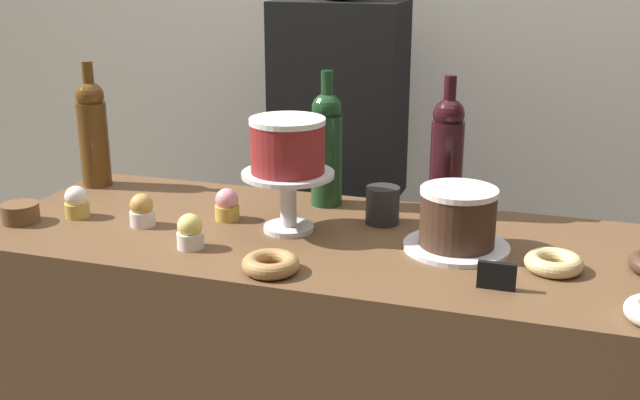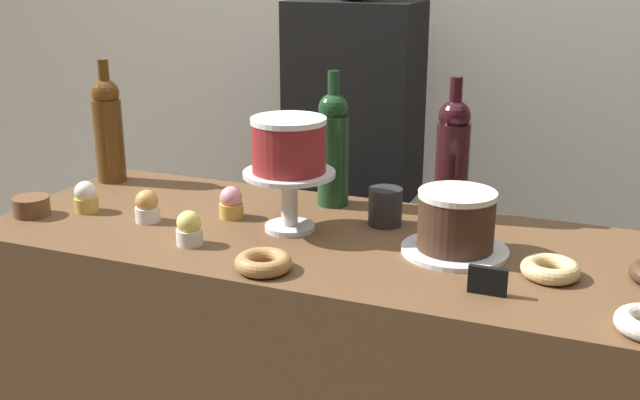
# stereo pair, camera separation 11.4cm
# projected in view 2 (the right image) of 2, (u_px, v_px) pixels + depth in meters

# --- Properties ---
(back_wall) EXTENTS (6.00, 0.05, 2.60)m
(back_wall) POSITION_uv_depth(u_px,v_px,m) (427.00, 30.00, 2.34)
(back_wall) COLOR #BCB7A8
(back_wall) RESTS_ON ground_plane
(cake_stand_pedestal) EXTENTS (0.20, 0.20, 0.13)m
(cake_stand_pedestal) POSITION_uv_depth(u_px,v_px,m) (289.00, 191.00, 1.69)
(cake_stand_pedestal) COLOR silver
(cake_stand_pedestal) RESTS_ON display_counter
(white_layer_cake) EXTENTS (0.16, 0.16, 0.12)m
(white_layer_cake) POSITION_uv_depth(u_px,v_px,m) (289.00, 145.00, 1.66)
(white_layer_cake) COLOR maroon
(white_layer_cake) RESTS_ON cake_stand_pedestal
(silver_serving_platter) EXTENTS (0.22, 0.22, 0.01)m
(silver_serving_platter) POSITION_uv_depth(u_px,v_px,m) (455.00, 250.00, 1.59)
(silver_serving_platter) COLOR white
(silver_serving_platter) RESTS_ON display_counter
(chocolate_round_cake) EXTENTS (0.16, 0.16, 0.12)m
(chocolate_round_cake) POSITION_uv_depth(u_px,v_px,m) (456.00, 220.00, 1.57)
(chocolate_round_cake) COLOR #3D2619
(chocolate_round_cake) RESTS_ON silver_serving_platter
(wine_bottle_green) EXTENTS (0.08, 0.08, 0.33)m
(wine_bottle_green) POSITION_uv_depth(u_px,v_px,m) (333.00, 147.00, 1.85)
(wine_bottle_green) COLOR #193D1E
(wine_bottle_green) RESTS_ON display_counter
(wine_bottle_amber) EXTENTS (0.08, 0.08, 0.33)m
(wine_bottle_amber) POSITION_uv_depth(u_px,v_px,m) (108.00, 128.00, 2.04)
(wine_bottle_amber) COLOR #5B3814
(wine_bottle_amber) RESTS_ON display_counter
(wine_bottle_dark_red) EXTENTS (0.08, 0.08, 0.33)m
(wine_bottle_dark_red) POSITION_uv_depth(u_px,v_px,m) (453.00, 156.00, 1.76)
(wine_bottle_dark_red) COLOR black
(wine_bottle_dark_red) RESTS_ON display_counter
(cupcake_caramel) EXTENTS (0.06, 0.06, 0.07)m
(cupcake_caramel) POSITION_uv_depth(u_px,v_px,m) (147.00, 207.00, 1.76)
(cupcake_caramel) COLOR white
(cupcake_caramel) RESTS_ON display_counter
(cupcake_strawberry) EXTENTS (0.06, 0.06, 0.07)m
(cupcake_strawberry) POSITION_uv_depth(u_px,v_px,m) (231.00, 203.00, 1.79)
(cupcake_strawberry) COLOR gold
(cupcake_strawberry) RESTS_ON display_counter
(cupcake_vanilla) EXTENTS (0.06, 0.06, 0.07)m
(cupcake_vanilla) POSITION_uv_depth(u_px,v_px,m) (86.00, 197.00, 1.83)
(cupcake_vanilla) COLOR gold
(cupcake_vanilla) RESTS_ON display_counter
(cupcake_lemon) EXTENTS (0.06, 0.06, 0.07)m
(cupcake_lemon) POSITION_uv_depth(u_px,v_px,m) (189.00, 229.00, 1.62)
(cupcake_lemon) COLOR white
(cupcake_lemon) RESTS_ON display_counter
(donut_glazed) EXTENTS (0.11, 0.11, 0.03)m
(donut_glazed) POSITION_uv_depth(u_px,v_px,m) (550.00, 269.00, 1.46)
(donut_glazed) COLOR #E0C17F
(donut_glazed) RESTS_ON display_counter
(donut_maple) EXTENTS (0.11, 0.11, 0.03)m
(donut_maple) POSITION_uv_depth(u_px,v_px,m) (263.00, 263.00, 1.49)
(donut_maple) COLOR #B27F47
(donut_maple) RESTS_ON display_counter
(cookie_stack) EXTENTS (0.08, 0.08, 0.04)m
(cookie_stack) POSITION_uv_depth(u_px,v_px,m) (31.00, 206.00, 1.81)
(cookie_stack) COLOR brown
(cookie_stack) RESTS_ON display_counter
(price_sign_chalkboard) EXTENTS (0.07, 0.01, 0.05)m
(price_sign_chalkboard) POSITION_uv_depth(u_px,v_px,m) (488.00, 281.00, 1.39)
(price_sign_chalkboard) COLOR black
(price_sign_chalkboard) RESTS_ON display_counter
(coffee_cup_ceramic) EXTENTS (0.08, 0.08, 0.08)m
(coffee_cup_ceramic) POSITION_uv_depth(u_px,v_px,m) (385.00, 207.00, 1.74)
(coffee_cup_ceramic) COLOR #282828
(coffee_cup_ceramic) RESTS_ON display_counter
(barista_figure) EXTENTS (0.36, 0.22, 1.60)m
(barista_figure) POSITION_uv_depth(u_px,v_px,m) (353.00, 197.00, 2.28)
(barista_figure) COLOR black
(barista_figure) RESTS_ON ground_plane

